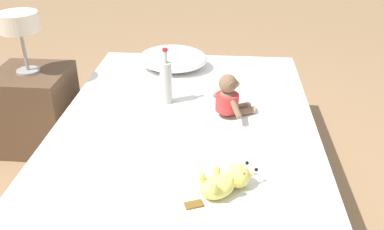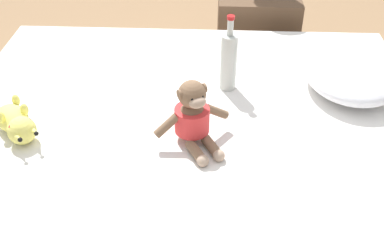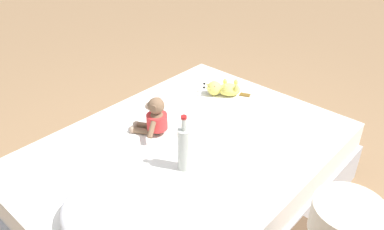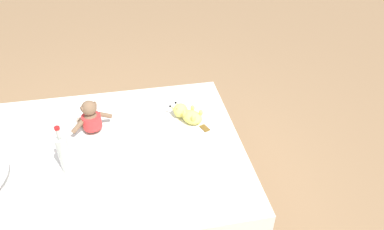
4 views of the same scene
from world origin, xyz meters
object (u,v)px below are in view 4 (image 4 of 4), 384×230
plush_monkey (91,119)px  plush_yellow_creature (187,114)px  glass_bottle (64,154)px  bed (101,177)px

plush_monkey → plush_yellow_creature: size_ratio=0.92×
plush_yellow_creature → glass_bottle: glass_bottle is taller
plush_yellow_creature → bed: bearing=109.2°
bed → glass_bottle: (-0.13, 0.14, 0.35)m
bed → plush_yellow_creature: bearing=-70.8°
bed → plush_monkey: size_ratio=6.99×
bed → plush_yellow_creature: size_ratio=6.43×
plush_yellow_creature → glass_bottle: (-0.34, 0.75, 0.08)m
glass_bottle → plush_yellow_creature: bearing=-65.6°
bed → plush_yellow_creature: plush_yellow_creature is taller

